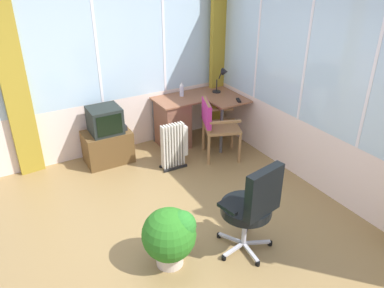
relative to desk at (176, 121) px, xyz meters
The scene contains 14 objects.
ground 2.23m from the desk, 117.12° to the right, with size 4.94×5.52×0.06m, color olive.
north_window_panel 1.36m from the desk, 161.01° to the left, with size 3.94×0.07×2.52m.
east_window_panel 2.35m from the desk, 62.69° to the right, with size 0.07×4.52×2.52m.
curtain_north_left 2.25m from the desk, behind, with size 0.31×0.07×2.42m, color #A48927.
curtain_corner 1.21m from the desk, 13.68° to the left, with size 0.31×0.07×2.42m, color #A48927.
desk is the anchor object (origin of this frame).
desk_lamp 0.98m from the desk, ahead, with size 0.24×0.20×0.39m.
tv_remote 0.98m from the desk, 32.64° to the right, with size 0.04×0.15×0.02m, color black.
spray_bottle 0.48m from the desk, 33.30° to the left, with size 0.06×0.06×0.22m.
wooden_armchair 0.69m from the desk, 65.66° to the right, with size 0.63×0.62×0.87m.
office_chair 2.49m from the desk, 100.72° to the right, with size 0.62×0.57×1.00m.
tv_on_stand 1.08m from the desk, behind, with size 0.64×0.44×0.82m.
space_heater 0.69m from the desk, 119.61° to the right, with size 0.39×0.17×0.65m.
potted_plant 2.52m from the desk, 118.91° to the right, with size 0.52×0.52×0.61m.
Camera 1 is at (-1.42, -2.76, 2.74)m, focal length 35.74 mm.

